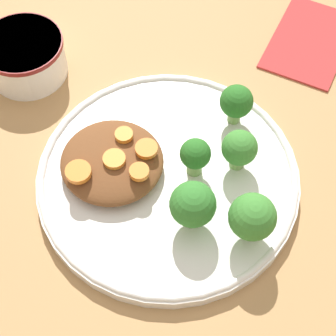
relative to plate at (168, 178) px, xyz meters
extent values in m
plane|color=tan|center=(0.00, 0.00, -0.01)|extent=(4.00, 4.00, 0.00)
cylinder|color=white|center=(0.00, 0.00, 0.00)|extent=(0.28, 0.28, 0.02)
torus|color=white|center=(0.00, 0.00, 0.01)|extent=(0.28, 0.28, 0.01)
cylinder|color=white|center=(0.13, 0.19, 0.02)|extent=(0.09, 0.09, 0.05)
cylinder|color=maroon|center=(0.13, 0.19, 0.04)|extent=(0.10, 0.10, 0.01)
cylinder|color=white|center=(0.13, 0.19, 0.03)|extent=(0.08, 0.08, 0.01)
ellipsoid|color=brown|center=(0.00, 0.06, 0.02)|extent=(0.11, 0.11, 0.03)
cylinder|color=#759E51|center=(-0.05, -0.03, 0.02)|extent=(0.02, 0.02, 0.02)
sphere|color=#337A2D|center=(-0.05, -0.03, 0.04)|extent=(0.05, 0.05, 0.05)
cylinder|color=#7FA85B|center=(0.01, -0.03, 0.02)|extent=(0.02, 0.02, 0.02)
sphere|color=#286B23|center=(0.01, -0.03, 0.04)|extent=(0.03, 0.03, 0.03)
cylinder|color=#7FA85B|center=(0.03, -0.07, 0.02)|extent=(0.02, 0.02, 0.02)
sphere|color=#3D8433|center=(0.03, -0.07, 0.04)|extent=(0.04, 0.04, 0.04)
cylinder|color=#7FA85B|center=(0.08, -0.06, 0.02)|extent=(0.01, 0.01, 0.02)
sphere|color=#286B23|center=(0.08, -0.06, 0.04)|extent=(0.04, 0.04, 0.04)
cylinder|color=#759E51|center=(-0.05, -0.09, 0.02)|extent=(0.01, 0.01, 0.02)
sphere|color=#3D8433|center=(-0.05, -0.09, 0.04)|extent=(0.05, 0.05, 0.05)
cylinder|color=orange|center=(-0.02, 0.03, 0.03)|extent=(0.02, 0.02, 0.01)
cylinder|color=orange|center=(-0.01, 0.05, 0.03)|extent=(0.02, 0.02, 0.01)
cylinder|color=orange|center=(0.03, 0.05, 0.03)|extent=(0.02, 0.02, 0.01)
cylinder|color=orange|center=(-0.03, 0.09, 0.03)|extent=(0.03, 0.03, 0.01)
cylinder|color=orange|center=(0.01, 0.02, 0.03)|extent=(0.02, 0.02, 0.01)
cube|color=#B73333|center=(0.23, -0.15, -0.01)|extent=(0.16, 0.13, 0.01)
camera|label=1|loc=(-0.30, -0.05, 0.52)|focal=60.00mm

